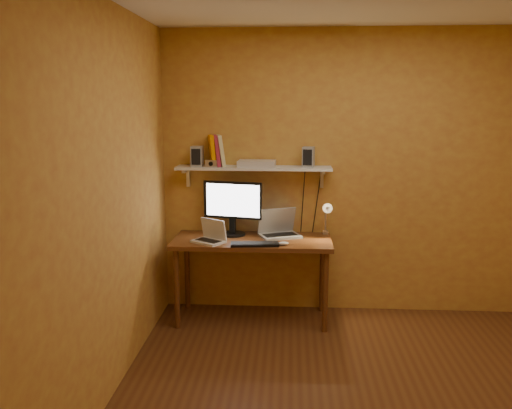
# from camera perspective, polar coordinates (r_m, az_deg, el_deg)

# --- Properties ---
(room) EXTENTS (3.44, 3.24, 2.64)m
(room) POSITION_cam_1_polar(r_m,az_deg,el_deg) (3.47, 12.20, -0.25)
(room) COLOR #5A3317
(room) RESTS_ON ground
(desk) EXTENTS (1.40, 0.60, 0.75)m
(desk) POSITION_cam_1_polar(r_m,az_deg,el_deg) (4.84, -0.39, -4.64)
(desk) COLOR brown
(desk) RESTS_ON ground
(wall_shelf) EXTENTS (1.40, 0.25, 0.21)m
(wall_shelf) POSITION_cam_1_polar(r_m,az_deg,el_deg) (4.89, -0.24, 3.83)
(wall_shelf) COLOR silver
(wall_shelf) RESTS_ON room
(monitor) EXTENTS (0.54, 0.28, 0.49)m
(monitor) POSITION_cam_1_polar(r_m,az_deg,el_deg) (4.90, -2.49, -0.09)
(monitor) COLOR black
(monitor) RESTS_ON desk
(laptop) EXTENTS (0.41, 0.36, 0.25)m
(laptop) POSITION_cam_1_polar(r_m,az_deg,el_deg) (4.91, 2.38, -2.56)
(laptop) COLOR #94979C
(laptop) RESTS_ON desk
(netbook) EXTENTS (0.33, 0.31, 0.20)m
(netbook) POSITION_cam_1_polar(r_m,az_deg,el_deg) (4.72, -4.79, -3.30)
(netbook) COLOR silver
(netbook) RESTS_ON desk
(keyboard) EXTENTS (0.42, 0.18, 0.02)m
(keyboard) POSITION_cam_1_polar(r_m,az_deg,el_deg) (4.60, -0.13, -4.20)
(keyboard) COLOR black
(keyboard) RESTS_ON desk
(mouse) EXTENTS (0.10, 0.07, 0.03)m
(mouse) POSITION_cam_1_polar(r_m,az_deg,el_deg) (4.61, 2.90, -4.11)
(mouse) COLOR silver
(mouse) RESTS_ON desk
(desk_lamp) EXTENTS (0.09, 0.23, 0.38)m
(desk_lamp) POSITION_cam_1_polar(r_m,az_deg,el_deg) (4.89, 7.45, -1.01)
(desk_lamp) COLOR silver
(desk_lamp) RESTS_ON desk
(speaker_left) EXTENTS (0.10, 0.10, 0.18)m
(speaker_left) POSITION_cam_1_polar(r_m,az_deg,el_deg) (4.92, -6.23, 5.07)
(speaker_left) COLOR #94979C
(speaker_left) RESTS_ON wall_shelf
(speaker_right) EXTENTS (0.12, 0.12, 0.18)m
(speaker_right) POSITION_cam_1_polar(r_m,az_deg,el_deg) (4.87, 5.54, 5.01)
(speaker_right) COLOR #94979C
(speaker_right) RESTS_ON wall_shelf
(books) EXTENTS (0.19, 0.20, 0.28)m
(books) POSITION_cam_1_polar(r_m,az_deg,el_deg) (4.93, -4.19, 5.67)
(books) COLOR #F49200
(books) RESTS_ON wall_shelf
(shelf_camera) EXTENTS (0.11, 0.05, 0.06)m
(shelf_camera) POSITION_cam_1_polar(r_m,az_deg,el_deg) (4.86, -4.74, 4.31)
(shelf_camera) COLOR silver
(shelf_camera) RESTS_ON wall_shelf
(router) EXTENTS (0.34, 0.24, 0.06)m
(router) POSITION_cam_1_polar(r_m,az_deg,el_deg) (4.88, 0.08, 4.33)
(router) COLOR silver
(router) RESTS_ON wall_shelf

